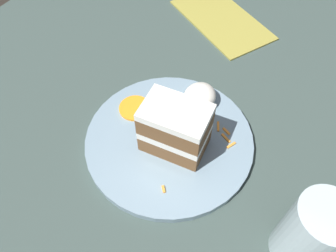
{
  "coord_description": "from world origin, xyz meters",
  "views": [
    {
      "loc": [
        -0.27,
        -0.16,
        0.52
      ],
      "look_at": [
        0.01,
        0.0,
        0.08
      ],
      "focal_mm": 35.0,
      "sensor_mm": 36.0,
      "label": 1
    }
  ],
  "objects_px": {
    "cream_dollop": "(200,96)",
    "menu_card": "(222,20)",
    "plate": "(168,139)",
    "cake_slice": "(174,130)",
    "orange_garnish": "(135,108)",
    "drinking_glass": "(308,235)"
  },
  "relations": [
    {
      "from": "plate",
      "to": "orange_garnish",
      "type": "distance_m",
      "value": 0.09
    },
    {
      "from": "cake_slice",
      "to": "drinking_glass",
      "type": "xyz_separation_m",
      "value": [
        -0.05,
        -0.24,
        -0.0
      ]
    },
    {
      "from": "plate",
      "to": "orange_garnish",
      "type": "bearing_deg",
      "value": 75.04
    },
    {
      "from": "plate",
      "to": "cake_slice",
      "type": "distance_m",
      "value": 0.06
    },
    {
      "from": "menu_card",
      "to": "plate",
      "type": "bearing_deg",
      "value": -141.09
    },
    {
      "from": "cream_dollop",
      "to": "drinking_glass",
      "type": "xyz_separation_m",
      "value": [
        -0.16,
        -0.24,
        0.02
      ]
    },
    {
      "from": "orange_garnish",
      "to": "drinking_glass",
      "type": "bearing_deg",
      "value": -104.24
    },
    {
      "from": "cake_slice",
      "to": "drinking_glass",
      "type": "height_order",
      "value": "drinking_glass"
    },
    {
      "from": "plate",
      "to": "cream_dollop",
      "type": "relative_size",
      "value": 4.53
    },
    {
      "from": "orange_garnish",
      "to": "menu_card",
      "type": "relative_size",
      "value": 0.23
    },
    {
      "from": "plate",
      "to": "menu_card",
      "type": "height_order",
      "value": "plate"
    },
    {
      "from": "plate",
      "to": "drinking_glass",
      "type": "relative_size",
      "value": 2.21
    },
    {
      "from": "cake_slice",
      "to": "orange_garnish",
      "type": "bearing_deg",
      "value": 65.3
    },
    {
      "from": "cream_dollop",
      "to": "orange_garnish",
      "type": "height_order",
      "value": "cream_dollop"
    },
    {
      "from": "cream_dollop",
      "to": "menu_card",
      "type": "bearing_deg",
      "value": 16.63
    },
    {
      "from": "cake_slice",
      "to": "cream_dollop",
      "type": "height_order",
      "value": "cake_slice"
    },
    {
      "from": "cake_slice",
      "to": "cream_dollop",
      "type": "distance_m",
      "value": 0.11
    },
    {
      "from": "cake_slice",
      "to": "cream_dollop",
      "type": "xyz_separation_m",
      "value": [
        0.11,
        0.01,
        -0.03
      ]
    },
    {
      "from": "cake_slice",
      "to": "orange_garnish",
      "type": "distance_m",
      "value": 0.12
    },
    {
      "from": "plate",
      "to": "cream_dollop",
      "type": "xyz_separation_m",
      "value": [
        0.1,
        -0.01,
        0.03
      ]
    },
    {
      "from": "plate",
      "to": "orange_garnish",
      "type": "relative_size",
      "value": 4.98
    },
    {
      "from": "plate",
      "to": "cake_slice",
      "type": "relative_size",
      "value": 2.62
    }
  ]
}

